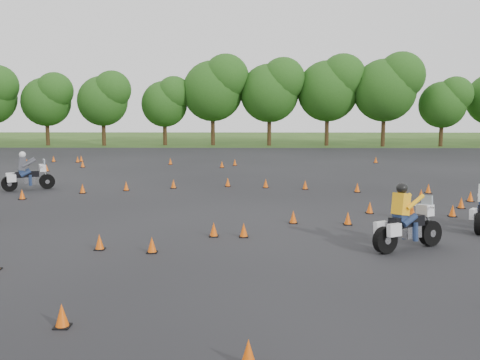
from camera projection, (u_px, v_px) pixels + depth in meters
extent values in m
plane|color=#2D5119|center=(239.00, 230.00, 18.63)|extent=(140.00, 140.00, 0.00)
plane|color=black|center=(241.00, 200.00, 24.58)|extent=(62.00, 62.00, 0.00)
cone|color=#E35409|center=(348.00, 219.00, 19.37)|extent=(0.26, 0.26, 0.45)
cone|color=#E35409|center=(235.00, 162.00, 38.71)|extent=(0.26, 0.26, 0.45)
cone|color=#E35409|center=(461.00, 203.00, 22.47)|extent=(0.26, 0.26, 0.45)
cone|color=#E35409|center=(228.00, 182.00, 28.60)|extent=(0.26, 0.26, 0.45)
cone|color=#E35409|center=(83.00, 164.00, 37.57)|extent=(0.26, 0.26, 0.45)
cone|color=#E35409|center=(214.00, 230.00, 17.61)|extent=(0.26, 0.26, 0.45)
cone|color=#E35409|center=(470.00, 197.00, 24.06)|extent=(0.26, 0.26, 0.45)
cone|color=#E35409|center=(22.00, 195.00, 24.64)|extent=(0.26, 0.26, 0.45)
cone|color=#E35409|center=(46.00, 168.00, 35.25)|extent=(0.26, 0.26, 0.45)
cone|color=#E35409|center=(421.00, 195.00, 24.65)|extent=(0.26, 0.26, 0.45)
cone|color=#E35409|center=(453.00, 211.00, 20.78)|extent=(0.26, 0.26, 0.45)
cone|color=#E35409|center=(266.00, 183.00, 28.18)|extent=(0.26, 0.26, 0.45)
cone|color=#E35409|center=(248.00, 354.00, 8.80)|extent=(0.26, 0.26, 0.45)
cone|color=#E35409|center=(81.00, 159.00, 41.54)|extent=(0.26, 0.26, 0.45)
cone|color=#E35409|center=(152.00, 245.00, 15.66)|extent=(0.26, 0.26, 0.45)
cone|color=#E35409|center=(293.00, 217.00, 19.61)|extent=(0.26, 0.26, 0.45)
cone|color=#E35409|center=(370.00, 208.00, 21.42)|extent=(0.26, 0.26, 0.45)
cone|color=#E35409|center=(78.00, 160.00, 40.86)|extent=(0.26, 0.26, 0.45)
cone|color=#E35409|center=(54.00, 159.00, 41.30)|extent=(0.26, 0.26, 0.45)
cone|color=#E35409|center=(412.00, 211.00, 20.88)|extent=(0.26, 0.26, 0.45)
cone|color=#E35409|center=(82.00, 189.00, 26.37)|extent=(0.26, 0.26, 0.45)
cone|color=#E35409|center=(357.00, 188.00, 26.69)|extent=(0.26, 0.26, 0.45)
cone|color=#E35409|center=(170.00, 162.00, 39.36)|extent=(0.26, 0.26, 0.45)
cone|color=#E35409|center=(27.00, 162.00, 38.90)|extent=(0.26, 0.26, 0.45)
cone|color=#E35409|center=(99.00, 242.00, 16.00)|extent=(0.26, 0.26, 0.45)
cone|color=#E35409|center=(126.00, 186.00, 27.20)|extent=(0.26, 0.26, 0.45)
cone|color=#E35409|center=(305.00, 185.00, 27.64)|extent=(0.26, 0.26, 0.45)
cone|color=#E35409|center=(376.00, 160.00, 40.50)|extent=(0.26, 0.26, 0.45)
cone|color=#E35409|center=(173.00, 184.00, 27.98)|extent=(0.26, 0.26, 0.45)
cone|color=#E35409|center=(244.00, 230.00, 17.54)|extent=(0.26, 0.26, 0.45)
cone|color=#E35409|center=(62.00, 316.00, 10.37)|extent=(0.26, 0.26, 0.45)
cone|color=#E35409|center=(222.00, 164.00, 37.40)|extent=(0.26, 0.26, 0.45)
cone|color=#E35409|center=(428.00, 189.00, 26.40)|extent=(0.26, 0.26, 0.45)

